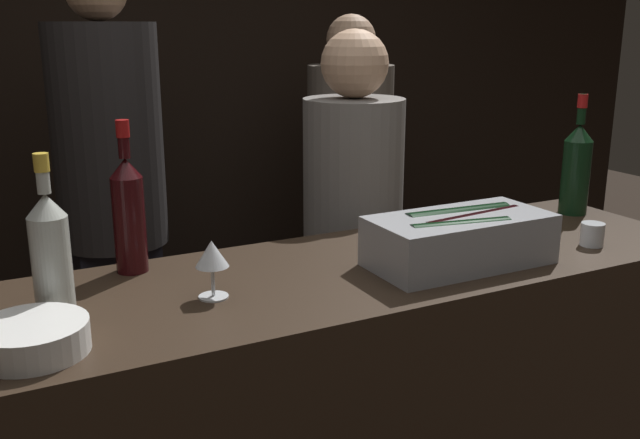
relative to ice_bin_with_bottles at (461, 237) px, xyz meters
The scene contains 11 objects.
wall_back_chalkboard 2.11m from the ice_bin_with_bottles, 98.64° to the left, with size 6.40×0.06×2.80m.
ice_bin_with_bottles is the anchor object (origin of this frame).
bowl_white 0.97m from the ice_bin_with_bottles, behind, with size 0.20×0.20×0.06m.
wine_glass 0.60m from the ice_bin_with_bottles, behind, with size 0.07×0.07×0.13m.
candle_votive 0.40m from the ice_bin_with_bottles, ahead, with size 0.06×0.06×0.06m.
red_wine_bottle_burgundy 0.65m from the ice_bin_with_bottles, 20.28° to the left, with size 0.08×0.08×0.36m.
rose_wine_bottle 0.92m from the ice_bin_with_bottles, behind, with size 0.08×0.08×0.33m.
red_wine_bottle_tall 0.78m from the ice_bin_with_bottles, 156.65° to the left, with size 0.07×0.07×0.35m.
person_in_hoodie 1.50m from the ice_bin_with_bottles, 70.73° to the left, with size 0.37×0.37×1.68m.
person_blond_tee 1.40m from the ice_bin_with_bottles, 114.10° to the left, with size 0.39×0.39×1.86m.
person_grey_polo 0.68m from the ice_bin_with_bottles, 83.86° to the left, with size 0.32×0.32×1.63m.
Camera 1 is at (-0.73, -1.11, 1.64)m, focal length 40.00 mm.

